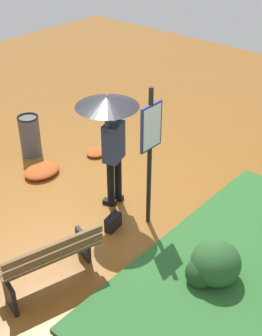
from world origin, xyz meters
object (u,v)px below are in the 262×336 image
person_with_umbrella (110,122)px  park_bench (50,260)px  handbag (113,222)px  trash_bin (30,136)px  info_sign_post (150,143)px

person_with_umbrella → park_bench: (1.83, 0.58, -1.15)m
handbag → trash_bin: (-0.63, -2.80, 0.29)m
person_with_umbrella → park_bench: size_ratio=1.42×
person_with_umbrella → trash_bin: person_with_umbrella is taller
handbag → trash_bin: bearing=-102.7°
handbag → person_with_umbrella: bearing=-135.5°
info_sign_post → trash_bin: (-0.13, -3.11, -1.03)m
park_bench → handbag: bearing=-174.0°
person_with_umbrella → handbag: 1.55m
person_with_umbrella → handbag: person_with_umbrella is taller
park_bench → person_with_umbrella: bearing=-162.4°
person_with_umbrella → info_sign_post: info_sign_post is taller
info_sign_post → park_bench: 2.16m
info_sign_post → handbag: size_ratio=6.22×
trash_bin → park_bench: bearing=55.7°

